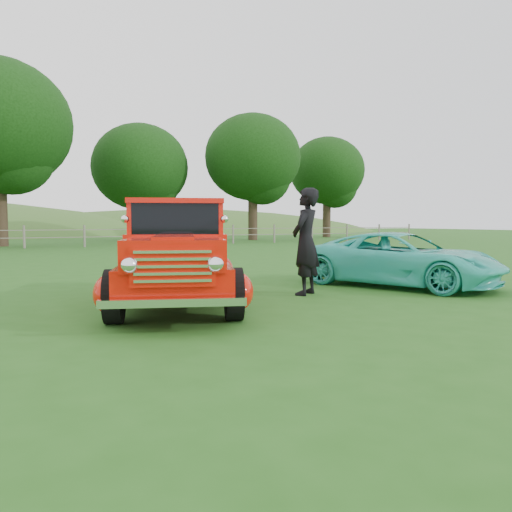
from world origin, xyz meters
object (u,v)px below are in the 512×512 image
red_pickup (177,258)px  man (306,242)px  tree_mid_east (253,158)px  tree_near_east (140,167)px  tree_far_east (327,171)px  teal_sedan (402,259)px

red_pickup → man: bearing=17.9°
tree_mid_east → man: 28.73m
tree_near_east → man: 28.16m
tree_far_east → man: size_ratio=4.31×
man → teal_sedan: bearing=145.6°
tree_near_east → man: bearing=-98.5°
tree_mid_east → tree_near_east: bearing=166.0°
tree_near_east → man: (-4.12, -27.53, -4.22)m
teal_sedan → tree_mid_east: bearing=46.9°
teal_sedan → man: bearing=159.0°
tree_far_east → red_pickup: tree_far_east is taller
tree_far_east → tree_mid_east: bearing=-161.6°
tree_mid_east → teal_sedan: size_ratio=2.23×
tree_near_east → red_pickup: tree_near_east is taller
tree_near_east → tree_mid_east: bearing=-14.0°
tree_mid_east → red_pickup: tree_mid_east is taller
tree_far_east → red_pickup: size_ratio=1.68×
red_pickup → tree_near_east: bearing=96.2°
tree_mid_east → teal_sedan: bearing=-110.6°
teal_sedan → tree_far_east: bearing=34.4°
tree_mid_east → red_pickup: (-14.67, -25.44, -5.38)m
tree_near_east → teal_sedan: 27.90m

